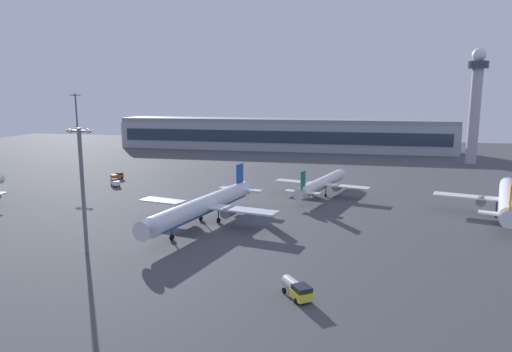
{
  "coord_description": "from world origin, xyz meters",
  "views": [
    {
      "loc": [
        30.99,
        -95.15,
        29.37
      ],
      "look_at": [
        -0.23,
        43.67,
        4.0
      ],
      "focal_mm": 32.35,
      "sensor_mm": 36.0,
      "label": 1
    }
  ],
  "objects_px": {
    "fuel_truck": "(297,289)",
    "apron_light_east": "(82,182)",
    "airplane_far_stand": "(322,183)",
    "maintenance_van": "(115,183)",
    "apron_light_central": "(77,125)",
    "control_tower": "(476,99)",
    "airplane_taxiway_distant": "(205,206)",
    "airplane_mid_apron": "(508,199)",
    "cargo_loader": "(117,176)"
  },
  "relations": [
    {
      "from": "airplane_far_stand",
      "to": "fuel_truck",
      "type": "xyz_separation_m",
      "value": [
        2.25,
        -70.44,
        -2.16
      ]
    },
    {
      "from": "airplane_taxiway_distant",
      "to": "airplane_far_stand",
      "type": "distance_m",
      "value": 43.53
    },
    {
      "from": "control_tower",
      "to": "airplane_mid_apron",
      "type": "bearing_deg",
      "value": -96.97
    },
    {
      "from": "airplane_mid_apron",
      "to": "maintenance_van",
      "type": "height_order",
      "value": "airplane_mid_apron"
    },
    {
      "from": "airplane_mid_apron",
      "to": "apron_light_central",
      "type": "bearing_deg",
      "value": 176.14
    },
    {
      "from": "fuel_truck",
      "to": "apron_light_central",
      "type": "distance_m",
      "value": 153.37
    },
    {
      "from": "fuel_truck",
      "to": "control_tower",
      "type": "bearing_deg",
      "value": -146.86
    },
    {
      "from": "fuel_truck",
      "to": "maintenance_van",
      "type": "height_order",
      "value": "fuel_truck"
    },
    {
      "from": "control_tower",
      "to": "airplane_far_stand",
      "type": "relative_size",
      "value": 1.34
    },
    {
      "from": "airplane_mid_apron",
      "to": "cargo_loader",
      "type": "bearing_deg",
      "value": -176.31
    },
    {
      "from": "airplane_far_stand",
      "to": "apron_light_central",
      "type": "bearing_deg",
      "value": 174.92
    },
    {
      "from": "apron_light_east",
      "to": "apron_light_central",
      "type": "bearing_deg",
      "value": 123.94
    },
    {
      "from": "fuel_truck",
      "to": "cargo_loader",
      "type": "relative_size",
      "value": 1.38
    },
    {
      "from": "control_tower",
      "to": "apron_light_central",
      "type": "bearing_deg",
      "value": -166.53
    },
    {
      "from": "airplane_taxiway_distant",
      "to": "apron_light_central",
      "type": "relative_size",
      "value": 1.5
    },
    {
      "from": "airplane_taxiway_distant",
      "to": "maintenance_van",
      "type": "xyz_separation_m",
      "value": [
        -42.66,
        35.66,
        -3.15
      ]
    },
    {
      "from": "maintenance_van",
      "to": "apron_light_central",
      "type": "height_order",
      "value": "apron_light_central"
    },
    {
      "from": "control_tower",
      "to": "airplane_mid_apron",
      "type": "height_order",
      "value": "control_tower"
    },
    {
      "from": "fuel_truck",
      "to": "maintenance_van",
      "type": "relative_size",
      "value": 1.45
    },
    {
      "from": "airplane_taxiway_distant",
      "to": "airplane_mid_apron",
      "type": "height_order",
      "value": "airplane_taxiway_distant"
    },
    {
      "from": "airplane_far_stand",
      "to": "apron_light_central",
      "type": "distance_m",
      "value": 112.38
    },
    {
      "from": "airplane_far_stand",
      "to": "fuel_truck",
      "type": "height_order",
      "value": "airplane_far_stand"
    },
    {
      "from": "airplane_taxiway_distant",
      "to": "maintenance_van",
      "type": "distance_m",
      "value": 55.69
    },
    {
      "from": "apron_light_east",
      "to": "airplane_mid_apron",
      "type": "bearing_deg",
      "value": 28.32
    },
    {
      "from": "control_tower",
      "to": "maintenance_van",
      "type": "relative_size",
      "value": 11.03
    },
    {
      "from": "apron_light_east",
      "to": "fuel_truck",
      "type": "bearing_deg",
      "value": -14.58
    },
    {
      "from": "fuel_truck",
      "to": "cargo_loader",
      "type": "distance_m",
      "value": 109.21
    },
    {
      "from": "airplane_far_stand",
      "to": "maintenance_van",
      "type": "height_order",
      "value": "airplane_far_stand"
    },
    {
      "from": "control_tower",
      "to": "apron_light_central",
      "type": "relative_size",
      "value": 1.63
    },
    {
      "from": "airplane_mid_apron",
      "to": "apron_light_east",
      "type": "distance_m",
      "value": 96.84
    },
    {
      "from": "cargo_loader",
      "to": "airplane_mid_apron",
      "type": "bearing_deg",
      "value": 14.71
    },
    {
      "from": "airplane_taxiway_distant",
      "to": "maintenance_van",
      "type": "relative_size",
      "value": 10.19
    },
    {
      "from": "airplane_far_stand",
      "to": "apron_light_central",
      "type": "xyz_separation_m",
      "value": [
        -104.85,
        38.28,
        13.12
      ]
    },
    {
      "from": "airplane_mid_apron",
      "to": "apron_light_east",
      "type": "height_order",
      "value": "apron_light_east"
    },
    {
      "from": "control_tower",
      "to": "apron_light_central",
      "type": "xyz_separation_m",
      "value": [
        -161.97,
        -38.8,
        -10.74
      ]
    },
    {
      "from": "airplane_far_stand",
      "to": "control_tower",
      "type": "bearing_deg",
      "value": 68.43
    },
    {
      "from": "airplane_taxiway_distant",
      "to": "airplane_far_stand",
      "type": "relative_size",
      "value": 1.24
    },
    {
      "from": "airplane_mid_apron",
      "to": "maintenance_van",
      "type": "xyz_separation_m",
      "value": [
        -112.14,
        13.04,
        -3.05
      ]
    },
    {
      "from": "maintenance_van",
      "to": "airplane_mid_apron",
      "type": "bearing_deg",
      "value": -53.28
    },
    {
      "from": "control_tower",
      "to": "airplane_taxiway_distant",
      "type": "relative_size",
      "value": 1.08
    },
    {
      "from": "airplane_taxiway_distant",
      "to": "fuel_truck",
      "type": "relative_size",
      "value": 7.03
    },
    {
      "from": "airplane_taxiway_distant",
      "to": "fuel_truck",
      "type": "bearing_deg",
      "value": 139.17
    },
    {
      "from": "cargo_loader",
      "to": "fuel_truck",
      "type": "bearing_deg",
      "value": -21.19
    },
    {
      "from": "control_tower",
      "to": "cargo_loader",
      "type": "relative_size",
      "value": 10.49
    },
    {
      "from": "maintenance_van",
      "to": "cargo_loader",
      "type": "height_order",
      "value": "same"
    },
    {
      "from": "fuel_truck",
      "to": "apron_light_east",
      "type": "bearing_deg",
      "value": -51.04
    },
    {
      "from": "apron_light_east",
      "to": "airplane_far_stand",
      "type": "bearing_deg",
      "value": 56.95
    },
    {
      "from": "airplane_mid_apron",
      "to": "apron_light_east",
      "type": "bearing_deg",
      "value": -136.43
    },
    {
      "from": "apron_light_central",
      "to": "maintenance_van",
      "type": "bearing_deg",
      "value": -45.41
    },
    {
      "from": "control_tower",
      "to": "apron_light_east",
      "type": "bearing_deg",
      "value": -125.05
    }
  ]
}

